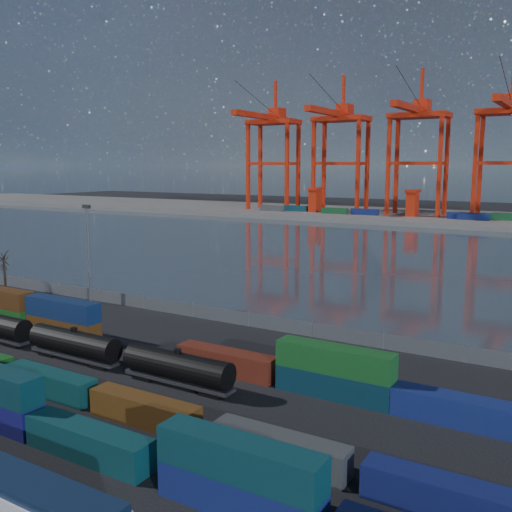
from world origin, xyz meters
The scene contains 11 objects.
ground centered at (0.00, 0.00, 0.00)m, with size 700.00×700.00×0.00m, color black.
harbor_water centered at (0.00, 105.00, 0.01)m, with size 700.00×700.00×0.00m, color #2D3842.
far_quay centered at (0.00, 210.00, 1.00)m, with size 700.00×70.00×2.00m, color #514F4C.
container_row_mid centered at (-6.55, -3.53, 1.43)m, with size 140.96×2.30×4.91m.
container_row_north centered at (-12.24, 10.70, 1.96)m, with size 128.57×2.45×5.23m.
waterfront_fence centered at (0.00, 28.00, 1.00)m, with size 160.12×0.12×2.20m.
bare_tree centered at (-50.91, 24.86, 3.76)m, with size 1.94×1.90×7.62m.
yard_light_mast centered at (-30.00, 26.00, 9.30)m, with size 1.60×0.40×16.60m.
gantry_cranes centered at (-7.50, 203.32, 38.75)m, with size 199.31×46.68×63.21m.
quay_containers centered at (-11.00, 195.46, 3.30)m, with size 172.58×10.99×2.60m.
straddle_carriers centered at (-2.50, 200.00, 7.82)m, with size 140.00×7.00×11.10m.
Camera 1 is at (41.74, -39.77, 22.85)m, focal length 40.00 mm.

